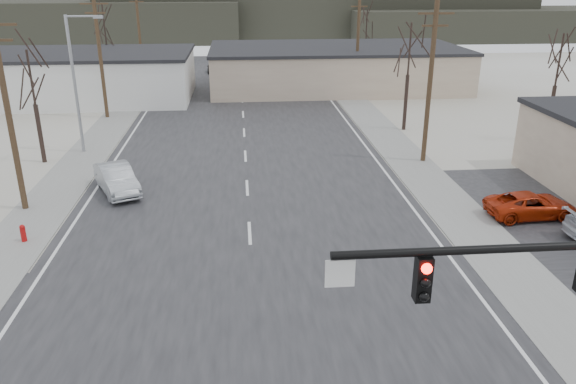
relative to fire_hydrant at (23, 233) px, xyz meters
name	(u,v)px	position (x,y,z in m)	size (l,w,h in m)	color
ground	(255,336)	(10.20, -8.00, -0.45)	(140.00, 140.00, 0.00)	silver
main_road	(247,182)	(10.20, 7.00, -0.43)	(18.00, 110.00, 0.05)	#242326
cross_road	(255,335)	(10.20, -8.00, -0.43)	(90.00, 10.00, 0.04)	#242326
sidewalk_left	(83,160)	(-0.40, 12.00, -0.42)	(3.00, 90.00, 0.06)	gray
sidewalk_right	(401,152)	(20.80, 12.00, -0.42)	(3.00, 90.00, 0.06)	gray
fire_hydrant	(23,233)	(0.00, 0.00, 0.00)	(0.24, 0.24, 0.87)	#A50C0C
building_left_far	(75,76)	(-5.80, 32.00, 1.80)	(22.30, 12.30, 4.50)	silver
building_right_far	(335,67)	(20.20, 36.00, 1.70)	(26.30, 14.30, 4.30)	#BCA98F
upole_left_b	(8,110)	(-1.30, 4.00, 4.77)	(2.20, 0.30, 10.00)	#43321F
upole_left_c	(100,55)	(-1.30, 24.00, 4.77)	(2.20, 0.30, 10.00)	#43321F
upole_left_d	(139,32)	(-1.30, 44.00, 4.77)	(2.20, 0.30, 10.00)	#43321F
upole_right_a	(430,81)	(21.70, 10.00, 4.77)	(2.20, 0.30, 10.00)	#43321F
upole_right_b	(358,41)	(21.70, 32.00, 4.77)	(2.20, 0.30, 10.00)	#43321F
streetlight_main	(77,77)	(-0.60, 14.00, 4.64)	(2.40, 0.25, 9.00)	gray
tree_left_near	(31,81)	(-2.80, 12.00, 4.78)	(3.30, 3.30, 7.35)	#33241F
tree_right_mid	(409,52)	(22.70, 18.00, 5.48)	(3.74, 3.74, 8.33)	#33241F
tree_left_far	(104,27)	(-3.80, 38.00, 5.83)	(3.96, 3.96, 8.82)	#33241F
tree_right_far	(367,27)	(25.20, 44.00, 5.13)	(3.52, 3.52, 7.84)	#33241F
tree_lot	(559,63)	(32.20, 14.00, 5.13)	(3.52, 3.52, 7.84)	#33241F
hill_left	(42,22)	(-24.80, 84.00, 3.05)	(70.00, 18.00, 7.00)	#333026
hill_center	(316,13)	(25.20, 88.00, 4.05)	(80.00, 18.00, 9.00)	#333026
hill_right	(505,24)	(60.20, 82.00, 2.30)	(60.00, 18.00, 5.50)	#333026
sedan_crossing	(117,179)	(3.01, 6.00, 0.36)	(1.61, 4.63, 1.52)	gray
car_far_a	(230,80)	(9.02, 37.42, 0.28)	(1.91, 4.70, 1.36)	black
car_far_b	(214,67)	(6.88, 46.84, 0.24)	(1.53, 3.81, 1.30)	black
car_parked_red	(531,205)	(24.19, 0.72, 0.20)	(2.04, 4.43, 1.23)	#A42208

